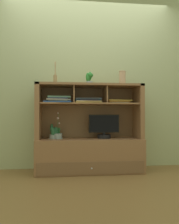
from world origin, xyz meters
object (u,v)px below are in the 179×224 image
object	(u,v)px
magazine_stack_centre	(119,102)
ceramic_vase	(122,78)
diffuser_bottle	(55,79)
media_console	(89,144)
potted_succulent	(89,78)
potted_fern	(53,132)
potted_orchid	(58,135)
tv_monitor	(104,128)
magazine_stack_left	(88,101)
magazine_stack_right	(58,100)

from	to	relation	value
magazine_stack_centre	ceramic_vase	bearing A→B (deg)	6.52
diffuser_bottle	media_console	bearing A→B (deg)	1.09
potted_succulent	potted_fern	bearing A→B (deg)	179.40
potted_orchid	potted_succulent	bearing A→B (deg)	0.54
potted_succulent	ceramic_vase	xyz separation A→B (m)	(0.47, -0.01, 0.01)
potted_fern	diffuser_bottle	bearing A→B (deg)	-47.32
potted_succulent	ceramic_vase	size ratio (longest dim) A/B	0.91
ceramic_vase	tv_monitor	bearing A→B (deg)	178.64
potted_succulent	ceramic_vase	world-z (taller)	ceramic_vase
magazine_stack_left	diffuser_bottle	bearing A→B (deg)	173.67
diffuser_bottle	tv_monitor	bearing A→B (deg)	1.53
media_console	diffuser_bottle	xyz separation A→B (m)	(-0.47, -0.01, 0.90)
potted_fern	diffuser_bottle	xyz separation A→B (m)	(0.03, -0.03, 0.73)
potted_fern	magazine_stack_centre	xyz separation A→B (m)	(0.91, -0.02, 0.43)
magazine_stack_right	tv_monitor	bearing A→B (deg)	5.69
media_console	potted_succulent	world-z (taller)	potted_succulent
potted_fern	diffuser_bottle	size ratio (longest dim) A/B	0.67
potted_orchid	potted_succulent	world-z (taller)	potted_succulent
media_console	magazine_stack_right	size ratio (longest dim) A/B	3.85
potted_fern	potted_succulent	size ratio (longest dim) A/B	1.11
media_console	magazine_stack_centre	bearing A→B (deg)	-0.52
potted_orchid	diffuser_bottle	xyz separation A→B (m)	(-0.04, -0.02, 0.77)
media_console	magazine_stack_right	xyz separation A→B (m)	(-0.43, -0.05, 0.61)
tv_monitor	ceramic_vase	distance (m)	0.75
potted_fern	magazine_stack_right	distance (m)	0.45
diffuser_bottle	ceramic_vase	distance (m)	0.94
potted_orchid	magazine_stack_centre	bearing A→B (deg)	-0.97
tv_monitor	potted_succulent	size ratio (longest dim) A/B	2.31
diffuser_bottle	ceramic_vase	world-z (taller)	diffuser_bottle
potted_orchid	ceramic_vase	xyz separation A→B (m)	(0.91, -0.01, 0.80)
potted_succulent	potted_orchid	bearing A→B (deg)	-179.46
magazine_stack_centre	ceramic_vase	world-z (taller)	ceramic_vase
tv_monitor	potted_succulent	distance (m)	0.73
media_console	ceramic_vase	distance (m)	1.04
potted_orchid	diffuser_bottle	world-z (taller)	diffuser_bottle
tv_monitor	magazine_stack_centre	world-z (taller)	magazine_stack_centre
potted_succulent	magazine_stack_left	bearing A→B (deg)	-106.27
tv_monitor	ceramic_vase	bearing A→B (deg)	-1.36
magazine_stack_centre	magazine_stack_right	distance (m)	0.84
tv_monitor	potted_orchid	bearing A→B (deg)	179.86
potted_orchid	ceramic_vase	world-z (taller)	ceramic_vase
magazine_stack_left	tv_monitor	bearing A→B (deg)	16.29
magazine_stack_centre	potted_succulent	size ratio (longest dim) A/B	1.91
tv_monitor	magazine_stack_left	bearing A→B (deg)	-163.71
magazine_stack_left	magazine_stack_right	size ratio (longest dim) A/B	0.98
potted_orchid	magazine_stack_right	distance (m)	0.49
magazine_stack_right	ceramic_vase	xyz separation A→B (m)	(0.90, 0.06, 0.32)
potted_orchid	diffuser_bottle	distance (m)	0.77
magazine_stack_centre	magazine_stack_right	world-z (taller)	magazine_stack_right
potted_orchid	potted_fern	bearing A→B (deg)	171.56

